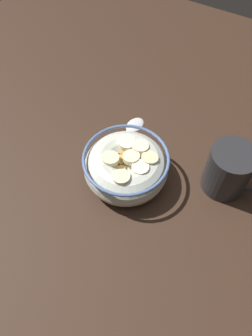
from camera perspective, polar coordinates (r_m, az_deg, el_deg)
The scene contains 4 objects.
ground_plane at distance 62.43cm, azimuth -0.00°, elevation -2.04°, with size 126.08×126.08×2.00cm, color #332116.
cereal_bowl at distance 58.62cm, azimuth 0.03°, elevation 0.29°, with size 15.49×15.49×6.97cm.
spoon at distance 68.31cm, azimuth 0.78°, elevation 6.97°, with size 4.12×14.44×0.80cm.
coffee_mug at distance 59.50cm, azimuth 17.71°, elevation -0.43°, with size 11.01×7.96×9.47cm.
Camera 1 is at (16.35, -28.49, 52.09)cm, focal length 34.61 mm.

